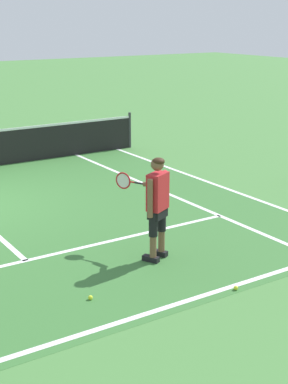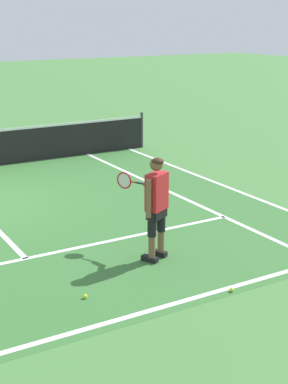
% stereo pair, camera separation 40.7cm
% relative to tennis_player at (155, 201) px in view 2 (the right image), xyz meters
% --- Properties ---
extents(line_baseline, '(10.98, 0.10, 0.01)m').
position_rel_tennis_player_xyz_m(line_baseline, '(-1.84, -1.48, -0.99)').
color(line_baseline, white).
rests_on(line_baseline, ground).
extents(line_service, '(8.23, 0.10, 0.01)m').
position_rel_tennis_player_xyz_m(line_service, '(-1.84, 1.07, -0.99)').
color(line_service, white).
rests_on(line_service, ground).
extents(line_singles_right, '(0.10, 8.95, 0.01)m').
position_rel_tennis_player_xyz_m(line_singles_right, '(2.27, 3.00, -0.99)').
color(line_singles_right, white).
rests_on(line_singles_right, ground).
extents(line_doubles_right, '(0.10, 8.95, 0.01)m').
position_rel_tennis_player_xyz_m(line_doubles_right, '(3.65, 3.00, -0.99)').
color(line_doubles_right, white).
rests_on(line_doubles_right, ground).
extents(tennis_player, '(0.56, 1.23, 1.71)m').
position_rel_tennis_player_xyz_m(tennis_player, '(0.00, 0.00, 0.00)').
color(tennis_player, black).
rests_on(tennis_player, ground).
extents(tennis_ball_near_feet, '(0.07, 0.07, 0.07)m').
position_rel_tennis_player_xyz_m(tennis_ball_near_feet, '(0.33, -1.59, -0.96)').
color(tennis_ball_near_feet, '#CCE02D').
rests_on(tennis_ball_near_feet, ground).
extents(tennis_ball_by_baseline, '(0.07, 0.07, 0.07)m').
position_rel_tennis_player_xyz_m(tennis_ball_by_baseline, '(-1.59, -0.71, -0.96)').
color(tennis_ball_by_baseline, '#CCE02D').
rests_on(tennis_ball_by_baseline, ground).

